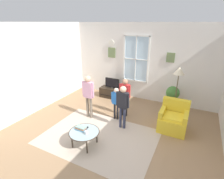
{
  "coord_description": "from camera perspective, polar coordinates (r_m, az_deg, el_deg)",
  "views": [
    {
      "loc": [
        1.96,
        -3.55,
        2.95
      ],
      "look_at": [
        -0.21,
        0.72,
        1.07
      ],
      "focal_mm": 27.59,
      "sensor_mm": 36.0,
      "label": 1
    }
  ],
  "objects": [
    {
      "name": "floor_lamp",
      "position": [
        5.43,
        21.18,
        4.09
      ],
      "size": [
        0.32,
        0.32,
        1.75
      ],
      "color": "black",
      "rests_on": "ground_plane"
    },
    {
      "name": "coffee_table",
      "position": [
        4.48,
        -9.2,
        -13.88
      ],
      "size": [
        0.77,
        0.77,
        0.41
      ],
      "color": "#99B2B7",
      "rests_on": "ground_plane"
    },
    {
      "name": "tv_stand",
      "position": [
        7.15,
        0.07,
        -1.09
      ],
      "size": [
        1.02,
        0.43,
        0.42
      ],
      "color": "#2D2319",
      "rests_on": "ground_plane"
    },
    {
      "name": "television",
      "position": [
        6.99,
        0.06,
        2.16
      ],
      "size": [
        0.61,
        0.08,
        0.42
      ],
      "color": "#4C4C4C",
      "rests_on": "tv_stand"
    },
    {
      "name": "side_wall_left",
      "position": [
        6.21,
        -26.31,
        5.51
      ],
      "size": [
        0.12,
        5.61,
        2.96
      ],
      "color": "silver",
      "rests_on": "ground_plane"
    },
    {
      "name": "potted_plant_by_window",
      "position": [
        6.41,
        19.38,
        -1.85
      ],
      "size": [
        0.46,
        0.46,
        0.88
      ],
      "color": "#9E6B4C",
      "rests_on": "ground_plane"
    },
    {
      "name": "armchair",
      "position": [
        5.35,
        19.65,
        -9.29
      ],
      "size": [
        0.76,
        0.74,
        0.87
      ],
      "color": "yellow",
      "rests_on": "ground_plane"
    },
    {
      "name": "book_stack",
      "position": [
        4.55,
        -10.24,
        -12.43
      ],
      "size": [
        0.26,
        0.19,
        0.08
      ],
      "color": "teal",
      "rests_on": "coffee_table"
    },
    {
      "name": "cup",
      "position": [
        4.35,
        -8.46,
        -13.93
      ],
      "size": [
        0.08,
        0.08,
        0.09
      ],
      "primitive_type": "cylinder",
      "color": "white",
      "rests_on": "coffee_table"
    },
    {
      "name": "person_red_shirt",
      "position": [
        5.56,
        4.28,
        -1.25
      ],
      "size": [
        0.39,
        0.18,
        1.29
      ],
      "color": "black",
      "rests_on": "ground_plane"
    },
    {
      "name": "person_pink_shirt",
      "position": [
        5.46,
        -7.8,
        -0.87
      ],
      "size": [
        0.43,
        0.2,
        1.43
      ],
      "color": "#726656",
      "rests_on": "ground_plane"
    },
    {
      "name": "ground_plane",
      "position": [
        5.02,
        -1.62,
        -14.7
      ],
      "size": [
        6.33,
        6.21,
        0.02
      ],
      "primitive_type": "cube",
      "color": "#9E7A56"
    },
    {
      "name": "person_black_shirt",
      "position": [
        4.88,
        3.6,
        -4.36
      ],
      "size": [
        0.4,
        0.18,
        1.32
      ],
      "color": "#333851",
      "rests_on": "ground_plane"
    },
    {
      "name": "remote_near_books",
      "position": [
        4.56,
        -8.45,
        -12.62
      ],
      "size": [
        0.05,
        0.14,
        0.02
      ],
      "primitive_type": "cube",
      "rotation": [
        0.0,
        0.0,
        0.08
      ],
      "color": "black",
      "rests_on": "coffee_table"
    },
    {
      "name": "back_wall",
      "position": [
        6.86,
        9.81,
        8.8
      ],
      "size": [
        5.73,
        0.17,
        2.96
      ],
      "color": "silver",
      "rests_on": "ground_plane"
    },
    {
      "name": "area_rug",
      "position": [
        4.93,
        -4.36,
        -15.34
      ],
      "size": [
        3.03,
        2.16,
        0.01
      ],
      "primitive_type": "cube",
      "color": "#C6B29E",
      "rests_on": "ground_plane"
    },
    {
      "name": "person_blue_shirt",
      "position": [
        5.39,
        1.39,
        -3.5
      ],
      "size": [
        0.32,
        0.15,
        1.08
      ],
      "color": "black",
      "rests_on": "ground_plane"
    }
  ]
}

